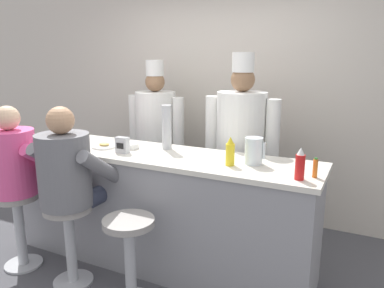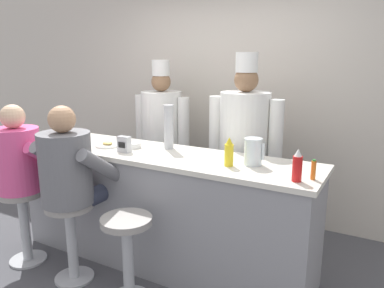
% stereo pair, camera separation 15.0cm
% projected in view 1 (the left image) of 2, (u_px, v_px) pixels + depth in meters
% --- Properties ---
extents(ground_plane, '(20.00, 20.00, 0.00)m').
position_uv_depth(ground_plane, '(140.00, 280.00, 3.13)').
color(ground_plane, '#4C4C51').
extents(wall_back, '(10.00, 0.06, 2.70)m').
position_uv_depth(wall_back, '(220.00, 98.00, 4.34)').
color(wall_back, beige).
rests_on(wall_back, ground_plane).
extents(diner_counter, '(2.75, 0.66, 1.03)m').
position_uv_depth(diner_counter, '(159.00, 209.00, 3.30)').
color(diner_counter, gray).
rests_on(diner_counter, ground_plane).
extents(ketchup_bottle_red, '(0.06, 0.06, 0.22)m').
position_uv_depth(ketchup_bottle_red, '(300.00, 165.00, 2.47)').
color(ketchup_bottle_red, red).
rests_on(ketchup_bottle_red, diner_counter).
extents(mustard_bottle_yellow, '(0.07, 0.07, 0.22)m').
position_uv_depth(mustard_bottle_yellow, '(230.00, 152.00, 2.80)').
color(mustard_bottle_yellow, yellow).
rests_on(mustard_bottle_yellow, diner_counter).
extents(hot_sauce_bottle_orange, '(0.03, 0.03, 0.14)m').
position_uv_depth(hot_sauce_bottle_orange, '(315.00, 168.00, 2.53)').
color(hot_sauce_bottle_orange, orange).
rests_on(hot_sauce_bottle_orange, diner_counter).
extents(water_pitcher_clear, '(0.16, 0.14, 0.21)m').
position_uv_depth(water_pitcher_clear, '(254.00, 151.00, 2.83)').
color(water_pitcher_clear, silver).
rests_on(water_pitcher_clear, diner_counter).
extents(breakfast_plate, '(0.22, 0.22, 0.04)m').
position_uv_depth(breakfast_plate, '(104.00, 146.00, 3.37)').
color(breakfast_plate, white).
rests_on(breakfast_plate, diner_counter).
extents(cereal_bowl, '(0.16, 0.16, 0.05)m').
position_uv_depth(cereal_bowl, '(130.00, 146.00, 3.33)').
color(cereal_bowl, white).
rests_on(cereal_bowl, diner_counter).
extents(coffee_mug_tan, '(0.13, 0.08, 0.09)m').
position_uv_depth(coffee_mug_tan, '(73.00, 135.00, 3.65)').
color(coffee_mug_tan, beige).
rests_on(coffee_mug_tan, diner_counter).
extents(cup_stack_steel, '(0.09, 0.09, 0.39)m').
position_uv_depth(cup_stack_steel, '(166.00, 127.00, 3.28)').
color(cup_stack_steel, '#B7BABF').
rests_on(cup_stack_steel, diner_counter).
extents(napkin_dispenser_chrome, '(0.11, 0.07, 0.14)m').
position_uv_depth(napkin_dispenser_chrome, '(122.00, 145.00, 3.16)').
color(napkin_dispenser_chrome, silver).
rests_on(napkin_dispenser_chrome, diner_counter).
extents(diner_seated_pink, '(0.59, 0.59, 1.44)m').
position_uv_depth(diner_seated_pink, '(16.00, 168.00, 3.18)').
color(diner_seated_pink, '#B2B5BA').
rests_on(diner_seated_pink, ground_plane).
extents(diner_seated_grey, '(0.62, 0.61, 1.47)m').
position_uv_depth(diner_seated_grey, '(68.00, 176.00, 2.93)').
color(diner_seated_grey, '#B2B5BA').
rests_on(diner_seated_grey, ground_plane).
extents(empty_stool_round, '(0.38, 0.38, 0.68)m').
position_uv_depth(empty_stool_round, '(130.00, 247.00, 2.75)').
color(empty_stool_round, '#B2B5BA').
rests_on(empty_stool_round, ground_plane).
extents(cook_in_whites_near, '(0.70, 0.45, 1.79)m').
position_uv_depth(cook_in_whites_near, '(156.00, 133.00, 4.22)').
color(cook_in_whites_near, '#232328').
rests_on(cook_in_whites_near, ground_plane).
extents(cook_in_whites_far, '(0.73, 0.47, 1.86)m').
position_uv_depth(cook_in_whites_far, '(241.00, 143.00, 3.55)').
color(cook_in_whites_far, '#232328').
rests_on(cook_in_whites_far, ground_plane).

